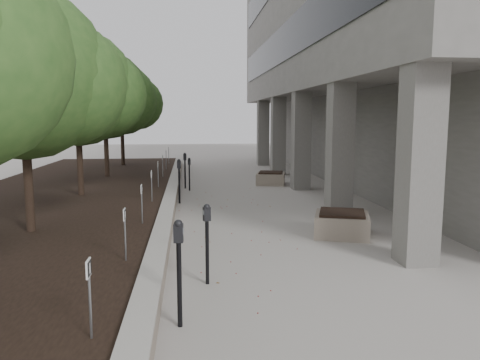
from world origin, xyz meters
TOP-DOWN VIEW (x-y plane):
  - ground at (0.00, 0.00)m, footprint 90.00×90.00m
  - retaining_wall at (-1.82, 9.00)m, footprint 0.39×26.00m
  - planting_bed at (-5.50, 9.00)m, footprint 7.00×26.00m
  - brutalist_building at (9.50, 13.00)m, footprint 13.10×26.00m
  - crabapple_tree_2 at (-4.80, 3.00)m, footprint 4.60×4.00m
  - crabapple_tree_3 at (-4.80, 8.00)m, footprint 4.60×4.00m
  - crabapple_tree_4 at (-4.80, 13.00)m, footprint 4.60×4.00m
  - crabapple_tree_5 at (-4.80, 18.00)m, footprint 4.60×4.00m
  - parking_sign_1 at (-2.35, -2.50)m, footprint 0.04×0.22m
  - parking_sign_2 at (-2.35, 0.50)m, footprint 0.04×0.22m
  - parking_sign_3 at (-2.35, 3.50)m, footprint 0.04×0.22m
  - parking_sign_4 at (-2.35, 6.50)m, footprint 0.04×0.22m
  - parking_sign_5 at (-2.35, 9.50)m, footprint 0.04×0.22m
  - parking_sign_6 at (-2.35, 12.50)m, footprint 0.04×0.22m
  - parking_sign_7 at (-2.35, 15.50)m, footprint 0.04×0.22m
  - parking_sign_8 at (-2.35, 18.50)m, footprint 0.04×0.22m
  - parking_meter_1 at (-1.35, -1.44)m, footprint 0.16×0.12m
  - parking_meter_2 at (-0.89, 0.24)m, footprint 0.17×0.14m
  - parking_meter_3 at (-1.55, 8.27)m, footprint 0.16×0.12m
  - parking_meter_4 at (-1.20, 11.06)m, footprint 0.14×0.10m
  - parking_meter_5 at (-1.38, 11.71)m, footprint 0.16×0.12m
  - planter_front at (2.63, 3.33)m, footprint 1.67×1.67m
  - planter_back at (2.40, 12.48)m, footprint 1.47×1.47m
  - berry_scatter at (-0.10, 5.00)m, footprint 3.30×14.10m

SIDE VIEW (x-z plane):
  - ground at x=0.00m, z-range 0.00..0.00m
  - berry_scatter at x=-0.10m, z-range 0.00..0.02m
  - planting_bed at x=-5.50m, z-range 0.00..0.40m
  - retaining_wall at x=-1.82m, z-range 0.00..0.50m
  - planter_back at x=2.40m, z-range 0.00..0.57m
  - planter_front at x=2.63m, z-range 0.00..0.62m
  - parking_meter_4 at x=-1.20m, z-range 0.00..1.35m
  - parking_meter_2 at x=-0.89m, z-range 0.00..1.46m
  - parking_meter_5 at x=-1.38m, z-range 0.00..1.51m
  - parking_meter_3 at x=-1.55m, z-range 0.00..1.55m
  - parking_meter_1 at x=-1.35m, z-range 0.00..1.56m
  - parking_sign_1 at x=-2.35m, z-range 0.40..1.36m
  - parking_sign_2 at x=-2.35m, z-range 0.40..1.36m
  - parking_sign_3 at x=-2.35m, z-range 0.40..1.36m
  - parking_sign_4 at x=-2.35m, z-range 0.40..1.36m
  - parking_sign_5 at x=-2.35m, z-range 0.40..1.36m
  - parking_sign_6 at x=-2.35m, z-range 0.40..1.36m
  - parking_sign_7 at x=-2.35m, z-range 0.40..1.36m
  - parking_sign_8 at x=-2.35m, z-range 0.40..1.36m
  - crabapple_tree_2 at x=-4.80m, z-range 0.40..5.84m
  - crabapple_tree_3 at x=-4.80m, z-range 0.40..5.84m
  - crabapple_tree_4 at x=-4.80m, z-range 0.40..5.84m
  - crabapple_tree_5 at x=-4.80m, z-range 0.40..5.84m
  - brutalist_building at x=9.50m, z-range 0.00..15.00m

